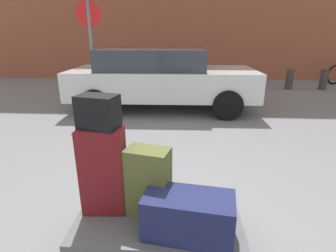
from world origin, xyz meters
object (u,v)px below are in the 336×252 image
at_px(luggage_cart, 159,222).
at_px(suitcase_maroon_center, 103,170).
at_px(bollard_kerb_mid, 289,79).
at_px(bollard_kerb_far, 324,80).
at_px(bollard_kerb_near, 246,79).
at_px(parked_car, 160,77).
at_px(duffel_bag_navy_front_left, 188,215).
at_px(duffel_bag_black_topmost_pile, 98,112).
at_px(no_parking_sign, 92,48).
at_px(suitcase_olive_stacked_top, 148,182).

relative_size(luggage_cart, suitcase_maroon_center, 1.82).
xyz_separation_m(bollard_kerb_mid, bollard_kerb_far, (1.10, 0.00, 0.00)).
height_order(bollard_kerb_mid, bollard_kerb_far, same).
bearing_deg(bollard_kerb_near, parked_car, -134.35).
distance_m(luggage_cart, bollard_kerb_far, 8.66).
height_order(duffel_bag_navy_front_left, duffel_bag_black_topmost_pile, duffel_bag_black_topmost_pile).
distance_m(bollard_kerb_near, no_parking_sign, 5.37).
height_order(luggage_cart, suitcase_maroon_center, suitcase_maroon_center).
bearing_deg(no_parking_sign, suitcase_maroon_center, -70.74).
relative_size(luggage_cart, suitcase_olive_stacked_top, 2.31).
xyz_separation_m(bollard_kerb_mid, no_parking_sign, (-5.43, -3.38, 1.15)).
height_order(duffel_bag_black_topmost_pile, bollard_kerb_far, duffel_bag_black_topmost_pile).
distance_m(suitcase_maroon_center, bollard_kerb_mid, 8.27).
height_order(suitcase_maroon_center, suitcase_olive_stacked_top, suitcase_maroon_center).
distance_m(duffel_bag_navy_front_left, no_parking_sign, 4.61).
relative_size(bollard_kerb_mid, no_parking_sign, 0.27).
xyz_separation_m(parked_car, no_parking_sign, (-1.37, -0.68, 0.71)).
bearing_deg(bollard_kerb_far, duffel_bag_black_topmost_pile, -126.05).
height_order(suitcase_olive_stacked_top, bollard_kerb_near, suitcase_olive_stacked_top).
relative_size(suitcase_olive_stacked_top, parked_car, 0.13).
distance_m(luggage_cart, no_parking_sign, 4.40).
xyz_separation_m(suitcase_olive_stacked_top, bollard_kerb_near, (2.33, 7.19, -0.30)).
distance_m(bollard_kerb_mid, bollard_kerb_far, 1.10).
distance_m(luggage_cart, suitcase_olive_stacked_top, 0.36).
distance_m(bollard_kerb_near, bollard_kerb_far, 2.52).
relative_size(duffel_bag_black_topmost_pile, bollard_kerb_far, 0.45).
xyz_separation_m(luggage_cart, no_parking_sign, (-1.77, 3.84, 1.20)).
xyz_separation_m(luggage_cart, suitcase_olive_stacked_top, (-0.08, 0.03, 0.35)).
bearing_deg(suitcase_maroon_center, no_parking_sign, 106.72).
relative_size(bollard_kerb_near, bollard_kerb_far, 1.00).
height_order(duffel_bag_navy_front_left, bollard_kerb_near, duffel_bag_navy_front_left).
bearing_deg(bollard_kerb_far, suitcase_olive_stacked_top, -123.99).
relative_size(luggage_cart, bollard_kerb_near, 2.02).
xyz_separation_m(bollard_kerb_near, bollard_kerb_far, (2.52, 0.00, 0.00)).
xyz_separation_m(duffel_bag_black_topmost_pile, bollard_kerb_mid, (4.11, 7.16, -0.86)).
relative_size(duffel_bag_black_topmost_pile, parked_car, 0.07).
height_order(suitcase_maroon_center, bollard_kerb_far, suitcase_maroon_center).
bearing_deg(duffel_bag_black_topmost_pile, duffel_bag_navy_front_left, -7.97).
height_order(luggage_cart, parked_car, parked_car).
bearing_deg(bollard_kerb_mid, suitcase_olive_stacked_top, -117.54).
bearing_deg(parked_car, suitcase_maroon_center, -90.70).
bearing_deg(no_parking_sign, bollard_kerb_near, 40.12).
distance_m(parked_car, bollard_kerb_far, 5.84).
relative_size(duffel_bag_navy_front_left, bollard_kerb_near, 0.99).
bearing_deg(suitcase_olive_stacked_top, parked_car, 107.48).
xyz_separation_m(suitcase_maroon_center, parked_car, (0.05, 4.46, 0.06)).
height_order(parked_car, no_parking_sign, no_parking_sign).
distance_m(suitcase_maroon_center, no_parking_sign, 4.08).
bearing_deg(suitcase_maroon_center, duffel_bag_navy_front_left, -23.39).
bearing_deg(duffel_bag_navy_front_left, suitcase_maroon_center, 167.58).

